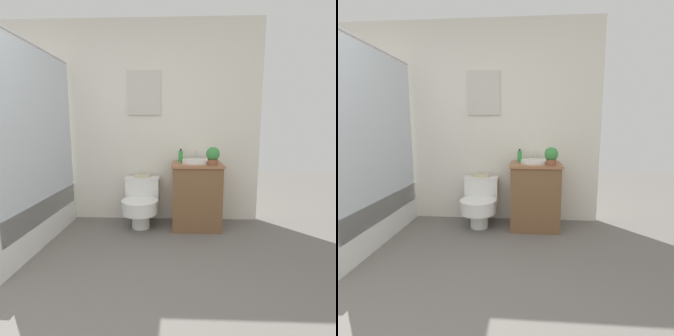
# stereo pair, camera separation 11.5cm
# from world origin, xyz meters

# --- Properties ---
(wall_back) EXTENTS (3.54, 0.07, 2.50)m
(wall_back) POSITION_xyz_m (0.00, 2.36, 1.25)
(wall_back) COLOR silver
(wall_back) RESTS_ON ground_plane
(shower_area) EXTENTS (0.66, 1.55, 1.98)m
(shower_area) POSITION_xyz_m (-0.92, 1.56, 0.29)
(shower_area) COLOR white
(shower_area) RESTS_ON ground_plane
(toilet) EXTENTS (0.43, 0.55, 0.59)m
(toilet) POSITION_xyz_m (0.30, 2.06, 0.30)
(toilet) COLOR white
(toilet) RESTS_ON ground_plane
(vanity) EXTENTS (0.59, 0.50, 0.78)m
(vanity) POSITION_xyz_m (0.97, 2.07, 0.39)
(vanity) COLOR brown
(vanity) RESTS_ON ground_plane
(sink) EXTENTS (0.35, 0.39, 0.13)m
(sink) POSITION_xyz_m (0.97, 2.09, 0.80)
(sink) COLOR white
(sink) RESTS_ON vanity
(soap_bottle) EXTENTS (0.05, 0.05, 0.16)m
(soap_bottle) POSITION_xyz_m (0.78, 2.17, 0.85)
(soap_bottle) COLOR green
(soap_bottle) RESTS_ON vanity
(potted_plant) EXTENTS (0.15, 0.15, 0.20)m
(potted_plant) POSITION_xyz_m (1.14, 1.94, 0.89)
(potted_plant) COLOR brown
(potted_plant) RESTS_ON vanity
(book_on_tank) EXTENTS (0.20, 0.12, 0.02)m
(book_on_tank) POSITION_xyz_m (0.30, 2.20, 0.60)
(book_on_tank) COLOR beige
(book_on_tank) RESTS_ON toilet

